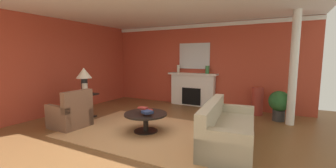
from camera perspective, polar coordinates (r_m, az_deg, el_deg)
ground_plane at (r=5.34m, az=-4.81°, el=-12.14°), size 8.80×8.80×0.00m
wall_fireplace at (r=8.01m, az=7.91°, el=4.89°), size 7.37×0.12×2.91m
wall_window at (r=7.67m, az=-25.93°, el=4.14°), size 0.12×7.06×2.91m
ceiling_panel at (r=5.42m, az=-3.34°, el=19.67°), size 7.37×7.06×0.06m
crown_moulding at (r=8.00m, az=7.88°, el=14.75°), size 7.37×0.08×0.12m
area_rug at (r=5.31m, az=-5.78°, el=-12.18°), size 3.64×2.59×0.01m
fireplace at (r=7.95m, az=6.40°, el=-1.61°), size 1.80×0.35×1.18m
mantel_mirror at (r=7.97m, az=6.84°, el=7.25°), size 1.14×0.04×0.91m
sofa at (r=4.61m, az=15.02°, el=-11.61°), size 1.13×2.19×0.85m
armchair_near_window at (r=6.04m, az=-23.94°, el=-7.40°), size 0.83×0.83×0.95m
coffee_table at (r=5.21m, az=-5.82°, el=-8.76°), size 1.00×1.00×0.45m
side_table at (r=6.79m, az=-20.72°, el=-4.88°), size 0.56×0.56×0.70m
table_lamp at (r=6.68m, az=-21.03°, el=2.06°), size 0.44×0.44×0.75m
vase_mantel_left at (r=8.04m, az=2.69°, el=3.96°), size 0.10×0.10×0.28m
vase_mantel_right at (r=7.64m, az=10.19°, el=3.66°), size 0.13×0.13×0.27m
vase_on_side_table at (r=6.53m, az=-20.81°, el=-1.27°), size 0.15×0.15×0.32m
vase_tall_corner at (r=7.18m, az=22.18°, el=-4.19°), size 0.34×0.34×0.83m
book_red_cover at (r=5.30m, az=-5.18°, el=-6.92°), size 0.21×0.23×0.05m
book_art_folio at (r=4.95m, az=-5.43°, el=-7.27°), size 0.28×0.27×0.06m
book_small_novel at (r=5.13m, az=-6.52°, el=-6.20°), size 0.21×0.14×0.04m
potted_plant at (r=6.75m, az=26.96°, el=-4.48°), size 0.56×0.56×0.83m
column_white at (r=6.40m, az=29.86°, el=3.45°), size 0.20×0.20×2.91m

